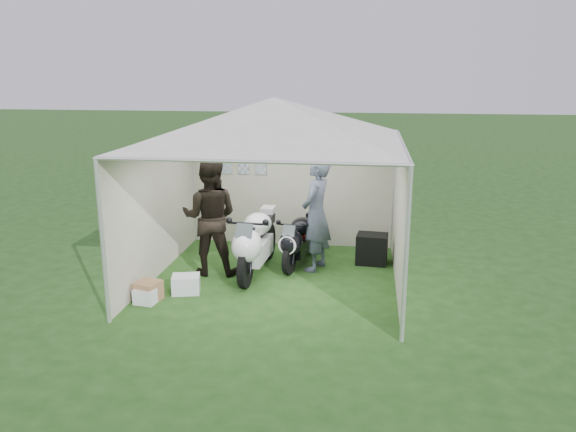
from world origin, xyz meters
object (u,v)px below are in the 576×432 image
(canopy_tent, at_px, (274,124))
(motorcycle_black, at_px, (299,239))
(crate_0, at_px, (186,284))
(crate_1, at_px, (148,291))
(person_dark_jacket, at_px, (210,217))
(person_blue_jacket, at_px, (316,214))
(paddock_stand, at_px, (313,245))
(crate_2, at_px, (146,296))
(equipment_box, at_px, (372,249))
(motorcycle_white, at_px, (255,241))

(canopy_tent, relative_size, motorcycle_black, 3.23)
(crate_0, relative_size, crate_1, 1.26)
(person_dark_jacket, xyz_separation_m, person_blue_jacket, (1.76, 0.44, 0.00))
(person_dark_jacket, bearing_deg, crate_0, 77.71)
(paddock_stand, xyz_separation_m, crate_1, (-2.23, -2.75, 0.01))
(crate_1, relative_size, crate_2, 1.08)
(equipment_box, bearing_deg, crate_2, -145.25)
(person_dark_jacket, xyz_separation_m, crate_1, (-0.62, -1.33, -0.85))
(motorcycle_white, bearing_deg, person_blue_jacket, 24.39)
(motorcycle_white, bearing_deg, crate_0, -129.16)
(canopy_tent, height_order, crate_0, canopy_tent)
(person_blue_jacket, bearing_deg, person_dark_jacket, -59.09)
(motorcycle_white, bearing_deg, crate_1, -131.70)
(motorcycle_white, xyz_separation_m, crate_2, (-1.38, -1.48, -0.48))
(paddock_stand, relative_size, crate_1, 1.08)
(person_dark_jacket, bearing_deg, canopy_tent, 171.35)
(motorcycle_white, bearing_deg, equipment_box, 26.49)
(equipment_box, bearing_deg, crate_0, -147.39)
(crate_2, bearing_deg, crate_0, 45.75)
(person_dark_jacket, bearing_deg, crate_1, 61.77)
(canopy_tent, distance_m, person_blue_jacket, 1.78)
(crate_0, bearing_deg, canopy_tent, 33.20)
(motorcycle_black, xyz_separation_m, equipment_box, (1.29, 0.27, -0.21))
(person_dark_jacket, distance_m, crate_1, 1.69)
(motorcycle_white, xyz_separation_m, motorcycle_black, (0.68, 0.58, -0.11))
(motorcycle_black, bearing_deg, person_dark_jacket, -144.52)
(crate_2, bearing_deg, crate_1, 90.00)
(person_dark_jacket, relative_size, crate_0, 4.68)
(motorcycle_white, xyz_separation_m, equipment_box, (1.97, 0.85, -0.32))
(canopy_tent, relative_size, motorcycle_white, 2.61)
(motorcycle_white, distance_m, crate_2, 2.08)
(canopy_tent, distance_m, paddock_stand, 2.92)
(person_dark_jacket, relative_size, equipment_box, 3.68)
(motorcycle_white, xyz_separation_m, crate_0, (-0.91, -1.00, -0.45))
(motorcycle_black, xyz_separation_m, person_blue_jacket, (0.32, -0.19, 0.52))
(canopy_tent, height_order, equipment_box, canopy_tent)
(canopy_tent, height_order, motorcycle_black, canopy_tent)
(person_dark_jacket, relative_size, crate_2, 6.37)
(motorcycle_white, height_order, paddock_stand, motorcycle_white)
(motorcycle_black, bearing_deg, equipment_box, 23.70)
(person_blue_jacket, bearing_deg, crate_0, -37.23)
(equipment_box, bearing_deg, crate_1, -146.38)
(canopy_tent, xyz_separation_m, crate_1, (-1.75, -1.22, -2.42))
(person_blue_jacket, height_order, crate_1, person_blue_jacket)
(paddock_stand, distance_m, person_blue_jacket, 1.31)
(paddock_stand, height_order, crate_1, crate_1)
(paddock_stand, bearing_deg, person_dark_jacket, -138.63)
(motorcycle_white, bearing_deg, canopy_tent, -20.66)
(motorcycle_white, relative_size, crate_1, 6.38)
(canopy_tent, bearing_deg, person_dark_jacket, 174.60)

